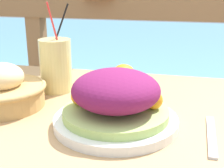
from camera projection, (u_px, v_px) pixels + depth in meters
patio_table at (87, 160)px, 0.77m from camera, size 0.91×0.76×0.76m
railing_fence at (134, 63)px, 1.36m from camera, size 2.80×0.08×1.00m
sea_backdrop at (168, 57)px, 3.84m from camera, size 12.00×4.00×0.37m
salad_plate at (116, 102)px, 0.66m from camera, size 0.27×0.27×0.12m
drink_glass at (56, 65)px, 0.88m from camera, size 0.09×0.09×0.25m
bread_basket at (3, 90)px, 0.77m from camera, size 0.22×0.22×0.11m
fork at (211, 135)px, 0.63m from camera, size 0.02×0.18×0.00m
orange_near_basket at (124, 76)px, 0.91m from camera, size 0.07×0.07×0.07m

